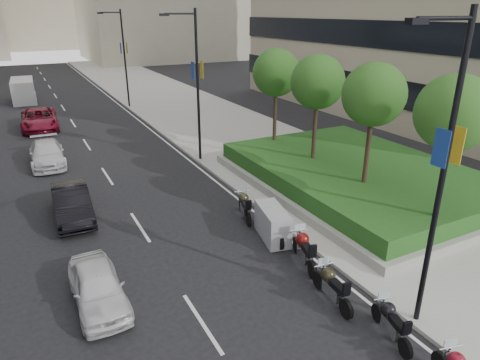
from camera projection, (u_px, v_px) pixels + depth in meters
sidewalk_right at (197, 114)px, 38.94m from camera, size 10.00×100.00×0.15m
lane_edge at (140, 121)px, 36.69m from camera, size 0.12×100.00×0.01m
lane_centre at (76, 128)px, 34.45m from camera, size 0.12×100.00×0.01m
planter at (357, 182)px, 22.80m from camera, size 10.00×14.00×0.40m
hedge at (358, 171)px, 22.57m from camera, size 9.40×13.40×0.80m
tree_0 at (454, 113)px, 15.33m from camera, size 2.80×2.80×6.30m
tree_1 at (374, 95)px, 18.63m from camera, size 2.80×2.80×6.30m
tree_2 at (318, 82)px, 21.92m from camera, size 2.80×2.80×6.30m
tree_3 at (276, 73)px, 25.22m from camera, size 2.80×2.80×6.30m
lamp_post_0 at (440, 167)px, 11.12m from camera, size 2.34×0.45×9.00m
lamp_post_1 at (195, 80)px, 25.12m from camera, size 2.34×0.45×9.00m
lamp_post_2 at (123, 54)px, 39.95m from camera, size 2.34×0.45×9.00m
motorcycle_2 at (391, 322)px, 12.26m from camera, size 0.80×2.03×1.03m
motorcycle_3 at (332, 286)px, 13.78m from camera, size 0.75×2.25×1.12m
motorcycle_4 at (304, 249)px, 15.81m from camera, size 0.94×2.31×1.18m
motorcycle_5 at (272, 224)px, 17.62m from camera, size 1.35×2.36×1.35m
motorcycle_6 at (245, 206)px, 19.45m from camera, size 0.87×2.17×1.11m
car_a at (98, 287)px, 13.64m from camera, size 1.56×3.83×1.30m
car_b at (72, 203)px, 19.34m from camera, size 1.67×4.47×1.46m
car_c at (47, 154)px, 26.21m from camera, size 2.08×4.82×1.38m
car_d at (39, 119)px, 34.05m from camera, size 2.93×5.89×1.60m
delivery_van at (24, 92)px, 44.12m from camera, size 2.33×5.55×2.29m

